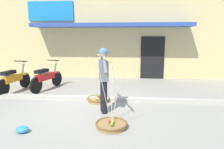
# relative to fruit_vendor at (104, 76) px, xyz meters

# --- Properties ---
(ground_plane) EXTENTS (90.00, 90.00, 0.00)m
(ground_plane) POSITION_rel_fruit_vendor_xyz_m (-0.53, 0.32, -0.98)
(ground_plane) COLOR #9E998C
(sidewalk_curb) EXTENTS (20.00, 0.24, 0.10)m
(sidewalk_curb) POSITION_rel_fruit_vendor_xyz_m (-0.53, 1.02, -0.93)
(sidewalk_curb) COLOR #BAB4A5
(sidewalk_curb) RESTS_ON ground
(fruit_vendor) EXTENTS (0.62, 1.82, 1.70)m
(fruit_vendor) POSITION_rel_fruit_vendor_xyz_m (0.00, 0.00, 0.00)
(fruit_vendor) COLOR black
(fruit_vendor) RESTS_ON ground
(fruit_basket_left_side) EXTENTS (0.71, 0.71, 1.45)m
(fruit_basket_left_side) POSITION_rel_fruit_vendor_xyz_m (-0.29, 0.90, -0.91)
(fruit_basket_left_side) COLOR #9E7542
(fruit_basket_left_side) RESTS_ON ground
(fruit_basket_right_side) EXTENTS (0.71, 0.71, 1.45)m
(fruit_basket_right_side) POSITION_rel_fruit_vendor_xyz_m (0.29, -0.90, -0.91)
(fruit_basket_right_side) COLOR #9E7542
(fruit_basket_right_side) RESTS_ON ground
(motorcycle_nearest_shop) EXTENTS (0.54, 1.82, 1.09)m
(motorcycle_nearest_shop) POSITION_rel_fruit_vendor_xyz_m (-3.53, 1.73, -0.53)
(motorcycle_nearest_shop) COLOR black
(motorcycle_nearest_shop) RESTS_ON ground
(motorcycle_second_in_row) EXTENTS (0.65, 1.78, 1.09)m
(motorcycle_second_in_row) POSITION_rel_fruit_vendor_xyz_m (-2.48, 2.13, -0.53)
(motorcycle_second_in_row) COLOR black
(motorcycle_second_in_row) RESTS_ON ground
(storefront_building) EXTENTS (13.00, 6.00, 4.20)m
(storefront_building) POSITION_rel_fruit_vendor_xyz_m (-0.23, 7.12, 1.12)
(storefront_building) COLOR #DBC684
(storefront_building) RESTS_ON ground
(plastic_litter_bag) EXTENTS (0.28, 0.22, 0.14)m
(plastic_litter_bag) POSITION_rel_fruit_vendor_xyz_m (-1.54, -1.32, -0.91)
(plastic_litter_bag) COLOR #3393D1
(plastic_litter_bag) RESTS_ON ground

